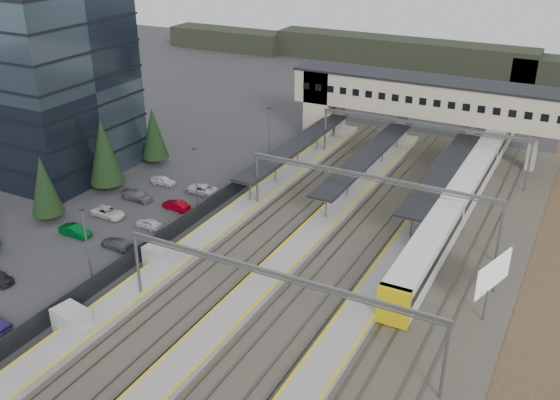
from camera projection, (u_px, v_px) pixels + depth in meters
The scene contains 15 objects.
ground at pixel (207, 265), 63.69m from camera, with size 220.00×220.00×0.00m, color #2B2B2D.
office_building at pixel (27, 80), 83.20m from camera, with size 24.30×18.30×24.30m.
conifer_row at pixel (16, 195), 67.76m from camera, with size 4.42×49.82×9.50m.
car_park at pixel (74, 250), 65.29m from camera, with size 10.48×44.61×1.26m.
lampposts at pixel (149, 207), 66.20m from camera, with size 0.50×53.25×8.07m.
fence at pixel (183, 223), 70.00m from camera, with size 0.08×90.00×2.00m.
relay_cabin_near at pixel (72, 322), 53.05m from camera, with size 3.26×2.62×2.45m.
relay_cabin_far at pixel (159, 257), 62.83m from camera, with size 2.95×2.57×2.45m.
rail_corridor at pixel (311, 262), 63.66m from camera, with size 34.00×90.00×0.92m.
canopies at pixel (367, 156), 80.71m from camera, with size 23.10×30.00×3.28m.
footbridge at pixel (409, 98), 90.72m from camera, with size 40.40×6.40×11.20m.
gantries at pixel (329, 227), 58.50m from camera, with size 28.40×62.28×7.17m.
train at pixel (469, 183), 77.36m from camera, with size 2.90×60.60×3.65m.
billboard at pixel (493, 275), 55.64m from camera, with size 1.91×5.75×5.07m.
treeline_far at pixel (558, 71), 126.37m from camera, with size 170.00×19.00×7.00m.
Camera 1 is at (31.98, -45.04, 33.25)m, focal length 40.00 mm.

